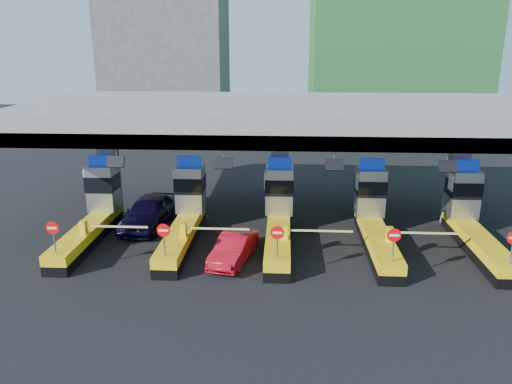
{
  "coord_description": "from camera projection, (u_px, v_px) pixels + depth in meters",
  "views": [
    {
      "loc": [
        0.25,
        -24.84,
        10.11
      ],
      "look_at": [
        -1.2,
        0.0,
        2.69
      ],
      "focal_mm": 35.0,
      "sensor_mm": 36.0,
      "label": 1
    }
  ],
  "objects": [
    {
      "name": "ground",
      "position": [
        278.0,
        241.0,
        26.66
      ],
      "size": [
        120.0,
        120.0,
        0.0
      ],
      "primitive_type": "plane",
      "color": "black",
      "rests_on": "ground"
    },
    {
      "name": "bg_building_scaffold",
      "position": [
        398.0,
        5.0,
        52.61
      ],
      "size": [
        18.0,
        12.0,
        28.0
      ],
      "primitive_type": "cube",
      "color": "#1E5926",
      "rests_on": "ground"
    },
    {
      "name": "red_car",
      "position": [
        234.0,
        248.0,
        23.95
      ],
      "size": [
        2.27,
        4.24,
        1.33
      ],
      "primitive_type": "imported",
      "rotation": [
        0.0,
        0.0,
        -0.23
      ],
      "color": "#AF0D1B",
      "rests_on": "ground"
    },
    {
      "name": "toll_lane_far_left",
      "position": [
        95.0,
        211.0,
        27.09
      ],
      "size": [
        4.43,
        8.0,
        4.16
      ],
      "color": "black",
      "rests_on": "ground"
    },
    {
      "name": "toll_lane_right",
      "position": [
        374.0,
        216.0,
        26.25
      ],
      "size": [
        4.43,
        8.0,
        4.16
      ],
      "color": "black",
      "rests_on": "ground"
    },
    {
      "name": "toll_lane_left",
      "position": [
        186.0,
        212.0,
        26.81
      ],
      "size": [
        4.43,
        8.0,
        4.16
      ],
      "color": "black",
      "rests_on": "ground"
    },
    {
      "name": "toll_lane_far_right",
      "position": [
        471.0,
        218.0,
        25.97
      ],
      "size": [
        4.43,
        8.0,
        4.16
      ],
      "color": "black",
      "rests_on": "ground"
    },
    {
      "name": "bg_building_concrete",
      "position": [
        166.0,
        53.0,
        59.32
      ],
      "size": [
        14.0,
        10.0,
        18.0
      ],
      "primitive_type": "cube",
      "color": "#4C4C49",
      "rests_on": "ground"
    },
    {
      "name": "toll_lane_center",
      "position": [
        279.0,
        214.0,
        26.53
      ],
      "size": [
        4.43,
        8.0,
        4.16
      ],
      "color": "black",
      "rests_on": "ground"
    },
    {
      "name": "van",
      "position": [
        149.0,
        212.0,
        28.46
      ],
      "size": [
        2.7,
        5.49,
        1.8
      ],
      "primitive_type": "imported",
      "rotation": [
        0.0,
        0.0,
        -0.11
      ],
      "color": "black",
      "rests_on": "ground"
    },
    {
      "name": "toll_canopy",
      "position": [
        281.0,
        118.0,
        27.66
      ],
      "size": [
        28.0,
        12.09,
        7.0
      ],
      "color": "slate",
      "rests_on": "ground"
    }
  ]
}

